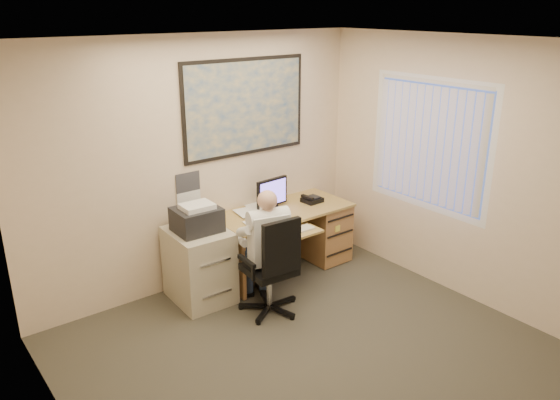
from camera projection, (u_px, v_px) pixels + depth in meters
room_shell at (348, 229)px, 4.15m from camera, size 4.00×4.50×2.70m
desk at (303, 227)px, 6.54m from camera, size 1.60×0.97×1.09m
world_map at (245, 107)px, 5.96m from camera, size 1.56×0.03×1.06m
wall_calendar at (189, 192)px, 5.81m from camera, size 0.28×0.01×0.42m
window_blinds at (429, 145)px, 5.81m from camera, size 0.06×1.40×1.30m
filing_cabinet at (199, 259)px, 5.68m from camera, size 0.58×0.69×1.08m
office_chair at (272, 285)px, 5.48m from camera, size 0.67×0.67×1.06m
person at (267, 252)px, 5.42m from camera, size 0.68×0.85×1.28m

